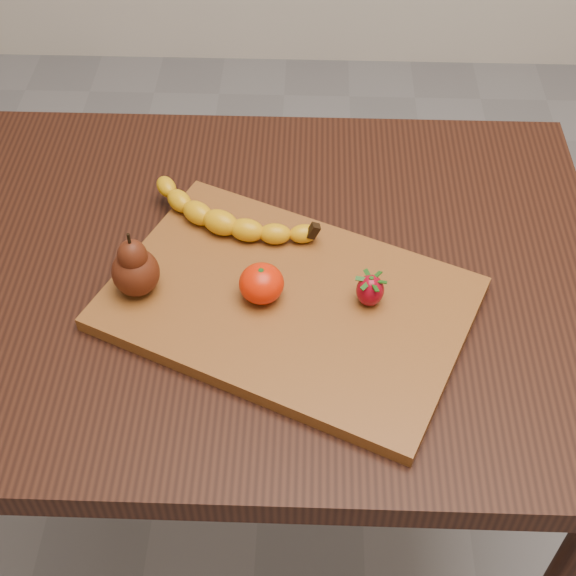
{
  "coord_description": "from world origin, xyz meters",
  "views": [
    {
      "loc": [
        0.09,
        -0.75,
        1.55
      ],
      "look_at": [
        0.07,
        -0.07,
        0.8
      ],
      "focal_mm": 50.0,
      "sensor_mm": 36.0,
      "label": 1
    }
  ],
  "objects_px": {
    "pear": "(134,263)",
    "cutting_board": "(288,304)",
    "table": "(244,315)",
    "mandarin": "(261,283)"
  },
  "relations": [
    {
      "from": "table",
      "to": "cutting_board",
      "type": "bearing_deg",
      "value": -46.69
    },
    {
      "from": "cutting_board",
      "to": "pear",
      "type": "distance_m",
      "value": 0.2
    },
    {
      "from": "table",
      "to": "mandarin",
      "type": "bearing_deg",
      "value": -64.46
    },
    {
      "from": "pear",
      "to": "mandarin",
      "type": "relative_size",
      "value": 1.66
    },
    {
      "from": "pear",
      "to": "mandarin",
      "type": "bearing_deg",
      "value": -3.07
    },
    {
      "from": "table",
      "to": "pear",
      "type": "distance_m",
      "value": 0.22
    },
    {
      "from": "pear",
      "to": "cutting_board",
      "type": "bearing_deg",
      "value": -3.28
    },
    {
      "from": "cutting_board",
      "to": "pear",
      "type": "xyz_separation_m",
      "value": [
        -0.19,
        0.01,
        0.06
      ]
    },
    {
      "from": "cutting_board",
      "to": "mandarin",
      "type": "relative_size",
      "value": 7.78
    },
    {
      "from": "cutting_board",
      "to": "mandarin",
      "type": "distance_m",
      "value": 0.05
    }
  ]
}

